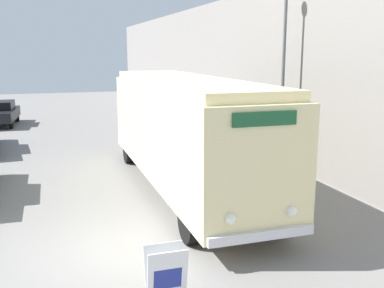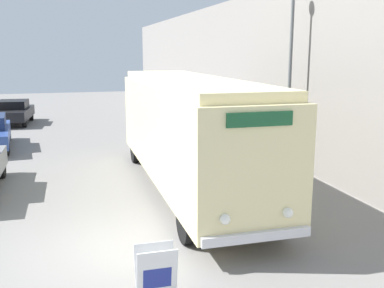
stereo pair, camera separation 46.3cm
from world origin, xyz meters
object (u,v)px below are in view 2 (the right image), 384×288
object	(u,v)px
streetlamp	(291,53)
sign_board	(156,278)
vintage_bus	(188,128)
parked_car_far	(13,112)

from	to	relation	value
streetlamp	sign_board	bearing A→B (deg)	-129.99
vintage_bus	sign_board	size ratio (longest dim) A/B	9.96
sign_board	parked_car_far	distance (m)	21.93
vintage_bus	parked_car_far	world-z (taller)	vintage_bus
vintage_bus	sign_board	xyz separation A→B (m)	(-2.23, -6.28, -1.43)
vintage_bus	streetlamp	bearing A→B (deg)	15.35
streetlamp	parked_car_far	xyz separation A→B (m)	(-10.64, 14.11, -3.44)
parked_car_far	streetlamp	bearing A→B (deg)	-48.94
sign_board	streetlamp	distance (m)	10.28
vintage_bus	sign_board	distance (m)	6.82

